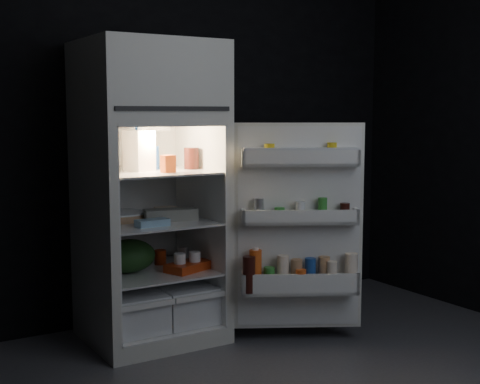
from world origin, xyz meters
TOP-DOWN VIEW (x-y plane):
  - wall_back at (0.00, 1.70)m, footprint 4.00×0.00m
  - refrigerator at (-0.13, 1.32)m, footprint 0.76×0.71m
  - fridge_door at (0.57, 0.76)m, footprint 0.72×0.51m
  - milk_jug at (-0.19, 1.31)m, footprint 0.17×0.17m
  - mayo_jar at (-0.09, 1.37)m, footprint 0.13×0.13m
  - jam_jar at (0.13, 1.26)m, footprint 0.09×0.09m
  - amber_bottle at (-0.41, 1.35)m, footprint 0.09×0.09m
  - small_carton at (-0.09, 1.12)m, footprint 0.08×0.07m
  - egg_carton at (-0.03, 1.23)m, footprint 0.33×0.18m
  - pie at (-0.29, 1.40)m, footprint 0.39×0.39m
  - flat_package at (-0.21, 1.10)m, footprint 0.19×0.10m
  - wrapped_pkg at (0.05, 1.44)m, footprint 0.13×0.11m
  - produce_bag at (-0.27, 1.30)m, footprint 0.40×0.37m
  - yogurt_tray at (0.05, 1.16)m, footprint 0.32×0.24m
  - small_can_red at (-0.02, 1.40)m, footprint 0.08×0.08m
  - small_can_silver at (0.14, 1.40)m, footprint 0.08×0.08m

SIDE VIEW (x-z plane):
  - yogurt_tray at x=0.05m, z-range 0.43..0.48m
  - small_can_red at x=-0.02m, z-range 0.43..0.52m
  - small_can_silver at x=0.14m, z-range 0.43..0.52m
  - produce_bag at x=-0.27m, z-range 0.43..0.62m
  - fridge_door at x=0.57m, z-range 0.07..1.29m
  - pie at x=-0.29m, z-range 0.73..0.77m
  - flat_package at x=-0.21m, z-range 0.73..0.77m
  - wrapped_pkg at x=0.05m, z-range 0.73..0.78m
  - egg_carton at x=-0.03m, z-range 0.73..0.80m
  - refrigerator at x=-0.13m, z-range 0.07..1.85m
  - small_carton at x=-0.09m, z-range 1.03..1.13m
  - jam_jar at x=0.13m, z-range 1.03..1.16m
  - mayo_jar at x=-0.09m, z-range 1.03..1.17m
  - amber_bottle at x=-0.41m, z-range 1.03..1.25m
  - milk_jug at x=-0.19m, z-range 1.03..1.27m
  - wall_back at x=0.00m, z-range 0.00..2.70m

